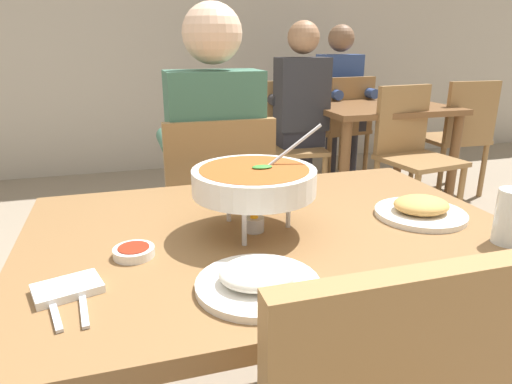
{
  "coord_description": "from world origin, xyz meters",
  "views": [
    {
      "loc": [
        -0.34,
        -1.0,
        1.17
      ],
      "look_at": [
        0.0,
        0.15,
        0.77
      ],
      "focal_mm": 31.82,
      "sensor_mm": 36.0,
      "label": 1
    }
  ],
  "objects_px": {
    "chair_diner_main": "(217,211)",
    "chair_bg_corner": "(459,132)",
    "sauce_dish": "(134,251)",
    "drink_glass": "(511,220)",
    "chair_bg_left": "(289,136)",
    "rice_plate": "(258,279)",
    "dining_table_far": "(378,122)",
    "chair_bg_right": "(411,146)",
    "chair_bg_middle": "(343,123)",
    "patron_bg_middle": "(340,94)",
    "diner_main": "(214,153)",
    "patron_bg_left": "(299,104)",
    "dining_table_main": "(272,267)",
    "appetizer_plate": "(421,209)"
  },
  "relations": [
    {
      "from": "diner_main",
      "to": "patron_bg_middle",
      "type": "xyz_separation_m",
      "value": [
        1.48,
        1.84,
        0.0
      ]
    },
    {
      "from": "chair_bg_middle",
      "to": "chair_bg_right",
      "type": "height_order",
      "value": "same"
    },
    {
      "from": "dining_table_main",
      "to": "patron_bg_left",
      "type": "xyz_separation_m",
      "value": [
        0.89,
        2.05,
        0.13
      ]
    },
    {
      "from": "appetizer_plate",
      "to": "dining_table_far",
      "type": "relative_size",
      "value": 0.24
    },
    {
      "from": "drink_glass",
      "to": "patron_bg_left",
      "type": "height_order",
      "value": "patron_bg_left"
    },
    {
      "from": "chair_bg_right",
      "to": "chair_bg_left",
      "type": "bearing_deg",
      "value": 140.15
    },
    {
      "from": "sauce_dish",
      "to": "chair_bg_middle",
      "type": "relative_size",
      "value": 0.1
    },
    {
      "from": "patron_bg_middle",
      "to": "diner_main",
      "type": "bearing_deg",
      "value": -128.83
    },
    {
      "from": "chair_diner_main",
      "to": "sauce_dish",
      "type": "distance_m",
      "value": 0.88
    },
    {
      "from": "patron_bg_left",
      "to": "patron_bg_middle",
      "type": "height_order",
      "value": "same"
    },
    {
      "from": "sauce_dish",
      "to": "chair_bg_corner",
      "type": "bearing_deg",
      "value": 37.82
    },
    {
      "from": "chair_diner_main",
      "to": "chair_bg_left",
      "type": "height_order",
      "value": "same"
    },
    {
      "from": "dining_table_main",
      "to": "chair_bg_right",
      "type": "distance_m",
      "value": 2.14
    },
    {
      "from": "sauce_dish",
      "to": "dining_table_far",
      "type": "height_order",
      "value": "sauce_dish"
    },
    {
      "from": "diner_main",
      "to": "chair_bg_middle",
      "type": "bearing_deg",
      "value": 49.82
    },
    {
      "from": "drink_glass",
      "to": "dining_table_far",
      "type": "relative_size",
      "value": 0.13
    },
    {
      "from": "dining_table_far",
      "to": "chair_bg_right",
      "type": "relative_size",
      "value": 1.11
    },
    {
      "from": "diner_main",
      "to": "dining_table_far",
      "type": "relative_size",
      "value": 1.31
    },
    {
      "from": "chair_diner_main",
      "to": "patron_bg_middle",
      "type": "distance_m",
      "value": 2.4
    },
    {
      "from": "drink_glass",
      "to": "dining_table_far",
      "type": "distance_m",
      "value": 2.47
    },
    {
      "from": "chair_bg_corner",
      "to": "dining_table_far",
      "type": "bearing_deg",
      "value": 168.74
    },
    {
      "from": "chair_bg_middle",
      "to": "chair_bg_right",
      "type": "bearing_deg",
      "value": -89.47
    },
    {
      "from": "patron_bg_left",
      "to": "patron_bg_middle",
      "type": "bearing_deg",
      "value": 42.22
    },
    {
      "from": "drink_glass",
      "to": "chair_diner_main",
      "type": "bearing_deg",
      "value": 117.69
    },
    {
      "from": "sauce_dish",
      "to": "drink_glass",
      "type": "distance_m",
      "value": 0.86
    },
    {
      "from": "chair_bg_middle",
      "to": "chair_bg_right",
      "type": "distance_m",
      "value": 0.96
    },
    {
      "from": "chair_diner_main",
      "to": "sauce_dish",
      "type": "relative_size",
      "value": 10.0
    },
    {
      "from": "drink_glass",
      "to": "patron_bg_middle",
      "type": "relative_size",
      "value": 0.1
    },
    {
      "from": "chair_bg_middle",
      "to": "appetizer_plate",
      "type": "bearing_deg",
      "value": -112.92
    },
    {
      "from": "chair_diner_main",
      "to": "chair_bg_corner",
      "type": "bearing_deg",
      "value": 28.37
    },
    {
      "from": "patron_bg_middle",
      "to": "chair_bg_corner",
      "type": "bearing_deg",
      "value": -46.22
    },
    {
      "from": "dining_table_main",
      "to": "patron_bg_left",
      "type": "relative_size",
      "value": 0.93
    },
    {
      "from": "rice_plate",
      "to": "chair_bg_left",
      "type": "distance_m",
      "value": 2.55
    },
    {
      "from": "dining_table_far",
      "to": "chair_bg_left",
      "type": "distance_m",
      "value": 0.7
    },
    {
      "from": "drink_glass",
      "to": "appetizer_plate",
      "type": "bearing_deg",
      "value": 114.12
    },
    {
      "from": "rice_plate",
      "to": "chair_bg_right",
      "type": "xyz_separation_m",
      "value": [
        1.61,
        1.8,
        -0.23
      ]
    },
    {
      "from": "appetizer_plate",
      "to": "drink_glass",
      "type": "bearing_deg",
      "value": -65.88
    },
    {
      "from": "chair_diner_main",
      "to": "rice_plate",
      "type": "xyz_separation_m",
      "value": [
        -0.12,
        -0.98,
        0.23
      ]
    },
    {
      "from": "sauce_dish",
      "to": "chair_bg_middle",
      "type": "bearing_deg",
      "value": 54.56
    },
    {
      "from": "chair_bg_corner",
      "to": "patron_bg_left",
      "type": "bearing_deg",
      "value": 172.25
    },
    {
      "from": "rice_plate",
      "to": "patron_bg_left",
      "type": "bearing_deg",
      "value": 66.46
    },
    {
      "from": "rice_plate",
      "to": "drink_glass",
      "type": "height_order",
      "value": "drink_glass"
    },
    {
      "from": "dining_table_main",
      "to": "patron_bg_left",
      "type": "height_order",
      "value": "patron_bg_left"
    },
    {
      "from": "dining_table_main",
      "to": "chair_bg_middle",
      "type": "height_order",
      "value": "chair_bg_middle"
    },
    {
      "from": "drink_glass",
      "to": "chair_bg_middle",
      "type": "height_order",
      "value": "chair_bg_middle"
    },
    {
      "from": "patron_bg_left",
      "to": "patron_bg_middle",
      "type": "relative_size",
      "value": 1.0
    },
    {
      "from": "chair_bg_left",
      "to": "rice_plate",
      "type": "bearing_deg",
      "value": -111.97
    },
    {
      "from": "diner_main",
      "to": "patron_bg_left",
      "type": "distance_m",
      "value": 1.58
    },
    {
      "from": "drink_glass",
      "to": "chair_bg_left",
      "type": "bearing_deg",
      "value": 81.91
    },
    {
      "from": "sauce_dish",
      "to": "dining_table_far",
      "type": "distance_m",
      "value": 2.78
    }
  ]
}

